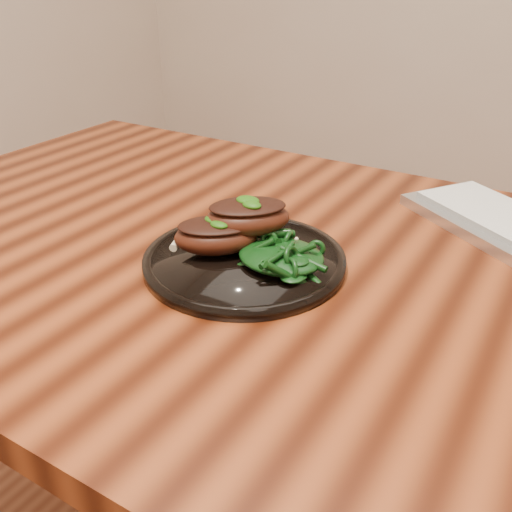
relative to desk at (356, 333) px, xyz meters
The scene contains 6 objects.
desk is the anchor object (origin of this frame).
plate 0.17m from the desk, 161.27° to the right, with size 0.26×0.26×0.02m.
lamb_chop_front 0.22m from the desk, 162.22° to the right, with size 0.13×0.12×0.05m.
lamb_chop_back 0.21m from the desk, behind, with size 0.13×0.12×0.05m.
herb_smear 0.20m from the desk, behind, with size 0.08×0.05×0.00m, color #113F06.
greens_heap 0.15m from the desk, 154.41° to the right, with size 0.11×0.10×0.04m.
Camera 1 is at (0.20, -0.59, 1.11)m, focal length 40.00 mm.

